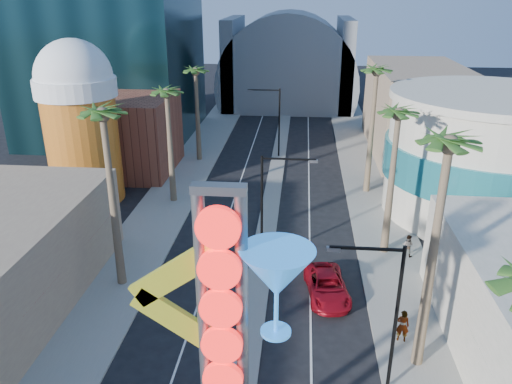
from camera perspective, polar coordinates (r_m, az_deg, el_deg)
name	(u,v)px	position (r m, az deg, el deg)	size (l,w,h in m)	color
sidewalk_west	(181,181)	(51.42, -8.56, 1.23)	(5.00, 100.00, 0.15)	gray
sidewalk_east	(370,188)	(50.46, 12.90, 0.49)	(5.00, 100.00, 0.15)	gray
median	(276,174)	(52.85, 2.27, 2.06)	(1.60, 84.00, 0.15)	gray
brick_filler_west	(125,134)	(54.80, -14.72, 6.39)	(10.00, 10.00, 8.00)	brown
filler_east	(417,110)	(62.47, 17.89, 8.90)	(10.00, 20.00, 10.00)	#967760
beer_mug	(79,116)	(47.09, -19.53, 8.15)	(7.00, 7.00, 14.50)	#AC6316
turquoise_building	(485,156)	(46.20, 24.70, 3.76)	(16.60, 16.60, 10.60)	#BBB79E
canopy	(288,79)	(84.74, 3.66, 12.72)	(22.00, 16.00, 22.00)	slate
neon_sign	(245,323)	(18.29, -1.22, -14.76)	(6.53, 2.60, 12.55)	gray
streetlight_0	(270,199)	(34.34, 1.58, -0.78)	(3.79, 0.25, 8.00)	black
streetlight_1	(275,116)	(57.22, 2.13, 8.67)	(3.79, 0.25, 8.00)	black
streetlight_2	(387,307)	(24.10, 14.72, -12.60)	(3.45, 0.25, 8.00)	black
palm_1	(104,126)	(30.79, -17.00, 7.21)	(2.40, 2.40, 12.70)	brown
palm_2	(167,100)	(44.01, -10.14, 10.35)	(2.40, 2.40, 11.20)	brown
palm_3	(196,77)	(55.48, -6.90, 12.95)	(2.40, 2.40, 11.20)	brown
palm_5	(447,161)	(23.56, 21.00, 3.34)	(2.40, 2.40, 13.20)	brown
palm_6	(398,123)	(35.16, 15.91, 7.62)	(2.40, 2.40, 11.70)	brown
palm_7	(376,79)	(46.60, 13.57, 12.42)	(2.40, 2.40, 12.70)	brown
red_pickup	(327,286)	(32.63, 8.12, -10.59)	(2.43, 5.28, 1.47)	#A00C19
pedestrian_a	(403,326)	(29.48, 16.40, -14.44)	(0.72, 0.47, 1.97)	gray
pedestrian_b	(408,245)	(38.08, 16.94, -5.86)	(0.81, 0.63, 1.67)	gray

